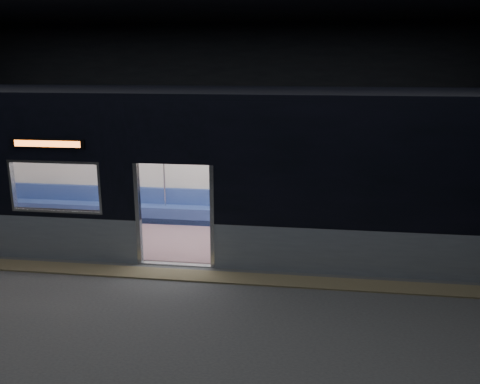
# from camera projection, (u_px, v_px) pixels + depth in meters

# --- Properties ---
(station_floor) EXTENTS (24.00, 14.00, 0.01)m
(station_floor) POSITION_uv_depth(u_px,v_px,m) (162.00, 288.00, 9.07)
(station_floor) COLOR #47494C
(station_floor) RESTS_ON ground
(station_envelope) EXTENTS (24.00, 14.00, 5.00)m
(station_envelope) POSITION_uv_depth(u_px,v_px,m) (153.00, 78.00, 8.15)
(station_envelope) COLOR black
(station_envelope) RESTS_ON station_floor
(tactile_strip) EXTENTS (22.80, 0.50, 0.03)m
(tactile_strip) POSITION_uv_depth(u_px,v_px,m) (170.00, 274.00, 9.60)
(tactile_strip) COLOR #8C7F59
(tactile_strip) RESTS_ON station_floor
(metro_car) EXTENTS (18.00, 3.04, 3.35)m
(metro_car) POSITION_uv_depth(u_px,v_px,m) (191.00, 159.00, 11.05)
(metro_car) COLOR #8C98A7
(metro_car) RESTS_ON station_floor
(passenger) EXTENTS (0.44, 0.76, 1.47)m
(passenger) POSITION_uv_depth(u_px,v_px,m) (395.00, 199.00, 11.66)
(passenger) COLOR black
(passenger) RESTS_ON metro_car
(handbag) EXTENTS (0.36, 0.34, 0.15)m
(handbag) POSITION_uv_depth(u_px,v_px,m) (397.00, 208.00, 11.45)
(handbag) COLOR black
(handbag) RESTS_ON passenger
(transit_map) EXTENTS (1.09, 0.03, 0.71)m
(transit_map) POSITION_uv_depth(u_px,v_px,m) (349.00, 167.00, 11.93)
(transit_map) COLOR white
(transit_map) RESTS_ON metro_car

